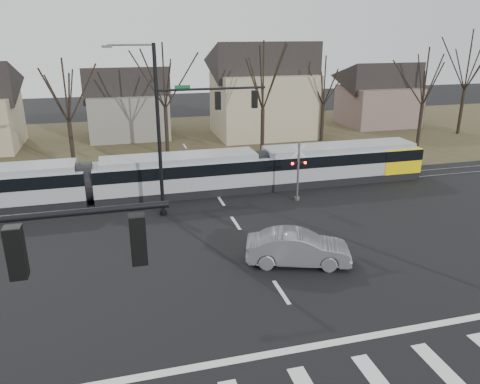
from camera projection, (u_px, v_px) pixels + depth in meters
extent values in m
plane|color=black|center=(298.00, 318.00, 18.67)|extent=(140.00, 140.00, 0.00)
cube|color=#38331E|center=(182.00, 142.00, 47.85)|extent=(140.00, 28.00, 0.01)
cube|color=silver|center=(378.00, 381.00, 15.31)|extent=(0.60, 2.60, 0.01)
cube|color=silver|center=(441.00, 368.00, 15.90)|extent=(0.60, 2.60, 0.01)
cube|color=silver|center=(317.00, 346.00, 17.02)|extent=(28.00, 0.35, 0.01)
cube|color=silver|center=(281.00, 292.00, 20.49)|extent=(0.18, 2.00, 0.01)
cube|color=silver|center=(255.00, 252.00, 24.14)|extent=(0.18, 2.00, 0.01)
cube|color=silver|center=(236.00, 223.00, 27.79)|extent=(0.18, 2.00, 0.01)
cube|color=silver|center=(221.00, 201.00, 31.43)|extent=(0.18, 2.00, 0.01)
cube|color=silver|center=(209.00, 183.00, 35.08)|extent=(0.18, 2.00, 0.01)
cube|color=silver|center=(199.00, 168.00, 38.73)|extent=(0.18, 2.00, 0.01)
cube|color=silver|center=(192.00, 156.00, 42.38)|extent=(0.18, 2.00, 0.01)
cube|color=silver|center=(185.00, 146.00, 46.02)|extent=(0.18, 2.00, 0.01)
cube|color=#59595E|center=(217.00, 195.00, 32.43)|extent=(90.00, 0.12, 0.06)
cube|color=#59595E|center=(213.00, 189.00, 33.71)|extent=(90.00, 0.12, 0.06)
cube|color=gray|center=(180.00, 175.00, 32.21)|extent=(11.49, 2.68, 2.80)
cube|color=black|center=(180.00, 167.00, 32.02)|extent=(11.51, 2.72, 0.81)
cube|color=gray|center=(339.00, 163.00, 35.14)|extent=(12.45, 2.68, 2.80)
cube|color=black|center=(339.00, 156.00, 34.95)|extent=(12.47, 2.72, 0.81)
cube|color=yellow|center=(394.00, 158.00, 36.26)|extent=(3.06, 2.74, 1.87)
imported|color=slate|center=(298.00, 248.00, 22.75)|extent=(4.79, 6.10, 1.66)
cube|color=black|center=(16.00, 253.00, 8.86)|extent=(0.32, 0.32, 1.05)
sphere|color=#FF0C07|center=(13.00, 237.00, 8.75)|extent=(0.22, 0.22, 0.22)
cube|color=black|center=(138.00, 239.00, 9.42)|extent=(0.32, 0.32, 1.05)
sphere|color=#FF0C07|center=(137.00, 224.00, 9.31)|extent=(0.22, 0.22, 0.22)
cylinder|color=black|center=(159.00, 134.00, 27.41)|extent=(0.22, 0.22, 10.20)
cylinder|color=black|center=(163.00, 212.00, 29.04)|extent=(0.44, 0.44, 0.30)
cylinder|color=black|center=(212.00, 89.00, 27.38)|extent=(6.50, 0.14, 0.14)
cube|color=#0C5926|center=(182.00, 87.00, 26.90)|extent=(0.90, 0.03, 0.22)
cube|color=black|center=(218.00, 101.00, 27.69)|extent=(0.32, 0.32, 1.05)
sphere|color=#FF0C07|center=(218.00, 95.00, 27.58)|extent=(0.22, 0.22, 0.22)
cube|color=black|center=(255.00, 99.00, 28.25)|extent=(0.32, 0.32, 1.05)
sphere|color=#FF0C07|center=(255.00, 94.00, 28.14)|extent=(0.22, 0.22, 0.22)
cube|color=#59595B|center=(107.00, 47.00, 25.18)|extent=(0.55, 0.22, 0.14)
cylinder|color=#59595B|center=(298.00, 172.00, 30.90)|extent=(0.14, 0.14, 4.00)
cylinder|color=#59595B|center=(297.00, 199.00, 31.53)|extent=(0.36, 0.36, 0.20)
cube|color=silver|center=(299.00, 151.00, 30.44)|extent=(0.95, 0.04, 0.95)
cube|color=silver|center=(299.00, 151.00, 30.44)|extent=(0.95, 0.04, 0.95)
cube|color=black|center=(298.00, 163.00, 30.71)|extent=(1.00, 0.10, 0.12)
sphere|color=#FF0C07|center=(292.00, 164.00, 30.52)|extent=(0.18, 0.18, 0.18)
sphere|color=#FF0C07|center=(305.00, 163.00, 30.74)|extent=(0.18, 0.18, 0.18)
cube|color=slate|center=(129.00, 115.00, 49.53)|extent=(8.00, 7.00, 4.50)
cube|color=tan|center=(263.00, 105.00, 49.89)|extent=(10.00, 8.00, 6.50)
cube|color=brown|center=(378.00, 106.00, 55.71)|extent=(8.00, 7.00, 4.50)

